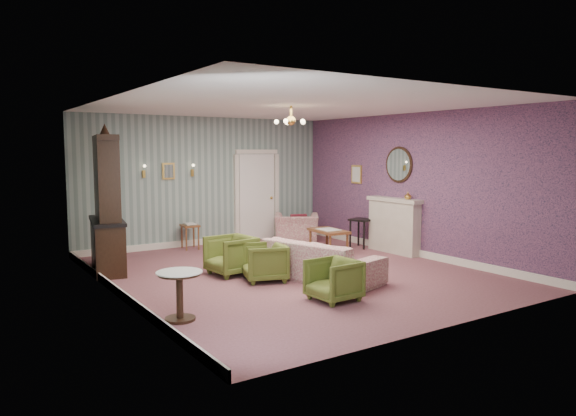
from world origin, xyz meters
TOP-DOWN VIEW (x-y plane):
  - floor at (0.00, 0.00)m, footprint 7.00×7.00m
  - ceiling at (0.00, 0.00)m, footprint 7.00×7.00m
  - wall_back at (0.00, 3.50)m, footprint 6.00×0.00m
  - wall_front at (0.00, -3.50)m, footprint 6.00×0.00m
  - wall_left at (-3.00, 0.00)m, footprint 0.00×7.00m
  - wall_right at (3.00, 0.00)m, footprint 0.00×7.00m
  - wall_right_floral at (2.98, 0.00)m, footprint 0.00×7.00m
  - door at (1.30, 3.46)m, footprint 1.12×0.12m
  - olive_chair_a at (-0.47, -1.81)m, footprint 0.63×0.67m
  - olive_chair_b at (-0.68, -0.25)m, footprint 0.81×0.83m
  - olive_chair_c at (-0.94, 0.46)m, footprint 0.74×0.78m
  - sofa_chintz at (0.13, -0.60)m, footprint 1.24×2.33m
  - wingback_chair at (1.92, 2.66)m, footprint 1.20×1.10m
  - dresser at (-2.65, 1.91)m, footprint 0.79×1.60m
  - fireplace at (2.86, 0.40)m, footprint 0.30×1.40m
  - mantel_vase at (2.84, 0.00)m, footprint 0.15×0.15m
  - oval_mirror at (2.96, 0.40)m, footprint 0.04×0.76m
  - framed_print at (2.97, 1.75)m, footprint 0.04×0.34m
  - coffee_table at (1.75, 1.20)m, footprint 0.62×1.00m
  - side_table_black at (2.65, 1.19)m, footprint 0.55×0.55m
  - pedestal_table at (-2.65, -1.46)m, footprint 0.61×0.61m
  - nesting_table at (-0.56, 3.15)m, footprint 0.40×0.48m
  - gilt_mirror_back at (-0.90, 3.46)m, footprint 0.28×0.06m
  - sconce_left at (-1.45, 3.44)m, footprint 0.16×0.12m
  - sconce_right at (-0.35, 3.44)m, footprint 0.16×0.12m
  - chandelier at (0.00, 0.00)m, footprint 0.56×0.56m
  - burgundy_cushion at (1.87, 2.51)m, footprint 0.41×0.28m

SIDE VIEW (x-z plane):
  - floor at x=0.00m, z-range 0.00..0.00m
  - coffee_table at x=1.75m, z-range 0.00..0.49m
  - nesting_table at x=-0.56m, z-range 0.00..0.58m
  - pedestal_table at x=-2.65m, z-range 0.00..0.63m
  - side_table_black at x=2.65m, z-range 0.00..0.65m
  - olive_chair_a at x=-0.47m, z-range 0.00..0.66m
  - olive_chair_b at x=-0.68m, z-range 0.00..0.69m
  - olive_chair_c at x=-0.94m, z-range 0.00..0.74m
  - sofa_chintz at x=0.13m, z-range 0.00..0.87m
  - wingback_chair at x=1.92m, z-range 0.00..0.88m
  - burgundy_cushion at x=1.87m, z-range 0.28..0.68m
  - fireplace at x=2.86m, z-range 0.00..1.16m
  - door at x=1.30m, z-range 0.00..2.16m
  - mantel_vase at x=2.84m, z-range 1.16..1.31m
  - dresser at x=-2.65m, z-range 0.00..2.55m
  - wall_back at x=0.00m, z-range -1.55..4.45m
  - wall_front at x=0.00m, z-range -1.55..4.45m
  - wall_left at x=-3.00m, z-range -2.05..4.95m
  - wall_right at x=3.00m, z-range -2.05..4.95m
  - wall_right_floral at x=2.98m, z-range -2.05..4.95m
  - framed_print at x=2.97m, z-range 1.39..1.81m
  - gilt_mirror_back at x=-0.90m, z-range 1.52..1.88m
  - sconce_left at x=-1.45m, z-range 1.55..1.85m
  - sconce_right at x=-0.35m, z-range 1.55..1.85m
  - oval_mirror at x=2.96m, z-range 1.43..2.27m
  - chandelier at x=0.00m, z-range 2.45..2.81m
  - ceiling at x=0.00m, z-range 2.90..2.90m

